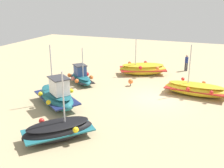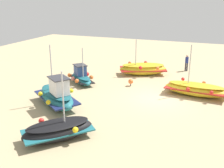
{
  "view_description": "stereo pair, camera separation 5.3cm",
  "coord_description": "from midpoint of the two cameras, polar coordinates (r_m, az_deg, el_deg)",
  "views": [
    {
      "loc": [
        18.82,
        3.73,
        7.35
      ],
      "look_at": [
        0.6,
        -3.38,
        0.9
      ],
      "focal_mm": 43.84,
      "sensor_mm": 36.0,
      "label": 1
    },
    {
      "loc": [
        18.8,
        3.78,
        7.35
      ],
      "look_at": [
        0.6,
        -3.38,
        0.9
      ],
      "focal_mm": 43.84,
      "sensor_mm": 36.0,
      "label": 2
    }
  ],
  "objects": [
    {
      "name": "fishing_boat_4",
      "position": [
        21.67,
        17.01,
        -1.01
      ],
      "size": [
        2.54,
        4.83,
        3.9
      ],
      "rotation": [
        0.0,
        0.0,
        1.49
      ],
      "color": "gold",
      "rests_on": "ground_plane"
    },
    {
      "name": "ground_plane",
      "position": [
        20.54,
        9.39,
        -2.97
      ],
      "size": [
        52.63,
        52.63,
        0.0
      ],
      "primitive_type": "plane",
      "color": "tan"
    },
    {
      "name": "fishing_boat_3",
      "position": [
        14.87,
        -11.19,
        -9.45
      ],
      "size": [
        3.84,
        3.66,
        3.76
      ],
      "rotation": [
        0.0,
        0.0,
        5.55
      ],
      "color": "black",
      "rests_on": "ground_plane"
    },
    {
      "name": "fishing_boat_2",
      "position": [
        26.27,
        6.4,
        3.17
      ],
      "size": [
        3.38,
        4.77,
        3.46
      ],
      "rotation": [
        0.0,
        0.0,
        2.0
      ],
      "color": "gold",
      "rests_on": "ground_plane"
    },
    {
      "name": "fishing_boat_1",
      "position": [
        19.08,
        -11.53,
        -2.46
      ],
      "size": [
        3.95,
        4.54,
        4.19
      ],
      "rotation": [
        0.0,
        0.0,
        0.95
      ],
      "color": "#1E6670",
      "rests_on": "ground_plane"
    },
    {
      "name": "person_walking",
      "position": [
        28.29,
        15.23,
        4.52
      ],
      "size": [
        0.32,
        0.32,
        1.64
      ],
      "rotation": [
        0.0,
        0.0,
        3.14
      ],
      "color": "#2D2D38",
      "rests_on": "ground_plane"
    },
    {
      "name": "mooring_buoy_0",
      "position": [
        22.94,
        3.84,
        0.52
      ],
      "size": [
        0.41,
        0.41,
        0.59
      ],
      "color": "#3F3F42",
      "rests_on": "ground_plane"
    },
    {
      "name": "fishing_boat_0",
      "position": [
        23.76,
        -6.56,
        1.44
      ],
      "size": [
        3.13,
        3.31,
        3.2
      ],
      "rotation": [
        0.0,
        0.0,
        3.99
      ],
      "color": "#1E6670",
      "rests_on": "ground_plane"
    }
  ]
}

